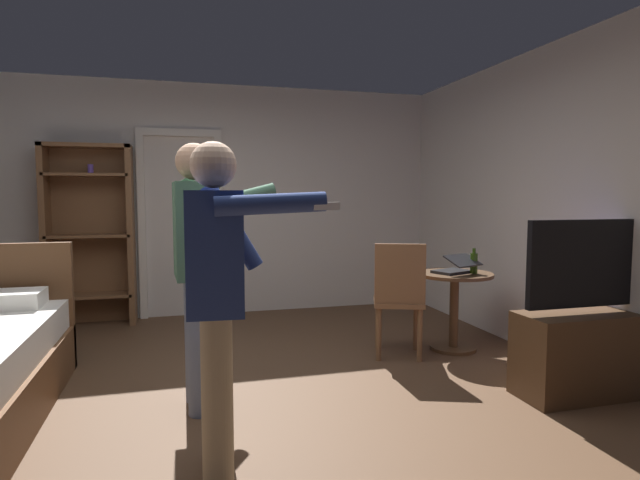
% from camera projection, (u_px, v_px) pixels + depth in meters
% --- Properties ---
extents(ground_plane, '(6.12, 6.12, 0.00)m').
position_uv_depth(ground_plane, '(220.00, 406.00, 3.44)').
color(ground_plane, brown).
extents(wall_back, '(5.80, 0.12, 2.66)m').
position_uv_depth(wall_back, '(199.00, 201.00, 6.04)').
color(wall_back, silver).
rests_on(wall_back, ground_plane).
extents(wall_right, '(0.12, 5.77, 2.66)m').
position_uv_depth(wall_right, '(585.00, 203.00, 4.08)').
color(wall_right, silver).
rests_on(wall_right, ground_plane).
extents(doorway_frame, '(0.93, 0.08, 2.13)m').
position_uv_depth(doorway_frame, '(181.00, 210.00, 5.92)').
color(doorway_frame, white).
rests_on(doorway_frame, ground_plane).
extents(bookshelf, '(0.89, 0.32, 1.92)m').
position_uv_depth(bookshelf, '(90.00, 228.00, 5.55)').
color(bookshelf, brown).
rests_on(bookshelf, ground_plane).
extents(tv_flatscreen, '(1.03, 0.40, 1.23)m').
position_uv_depth(tv_flatscreen, '(588.00, 342.00, 3.61)').
color(tv_flatscreen, '#4C331E').
rests_on(tv_flatscreen, ground_plane).
extents(side_table, '(0.67, 0.67, 0.70)m').
position_uv_depth(side_table, '(454.00, 298.00, 4.67)').
color(side_table, '#4C331E').
rests_on(side_table, ground_plane).
extents(laptop, '(0.42, 0.42, 0.17)m').
position_uv_depth(laptop, '(456.00, 267.00, 4.60)').
color(laptop, black).
rests_on(laptop, side_table).
extents(bottle_on_table, '(0.06, 0.06, 0.22)m').
position_uv_depth(bottle_on_table, '(474.00, 263.00, 4.60)').
color(bottle_on_table, '#2B470D').
rests_on(bottle_on_table, side_table).
extents(wooden_chair, '(0.54, 0.54, 0.99)m').
position_uv_depth(wooden_chair, '(399.00, 295.00, 4.42)').
color(wooden_chair, brown).
rests_on(wooden_chair, ground_plane).
extents(person_blue_shirt, '(0.68, 0.60, 1.65)m').
position_uv_depth(person_blue_shirt, '(218.00, 285.00, 2.54)').
color(person_blue_shirt, tan).
rests_on(person_blue_shirt, ground_plane).
extents(person_striped_shirt, '(0.68, 0.58, 1.72)m').
position_uv_depth(person_striped_shirt, '(198.00, 257.00, 3.34)').
color(person_striped_shirt, slate).
rests_on(person_striped_shirt, ground_plane).
extents(suitcase_dark, '(0.49, 0.35, 0.33)m').
position_uv_depth(suitcase_dark, '(39.00, 338.00, 4.46)').
color(suitcase_dark, '#1E2D38').
rests_on(suitcase_dark, ground_plane).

